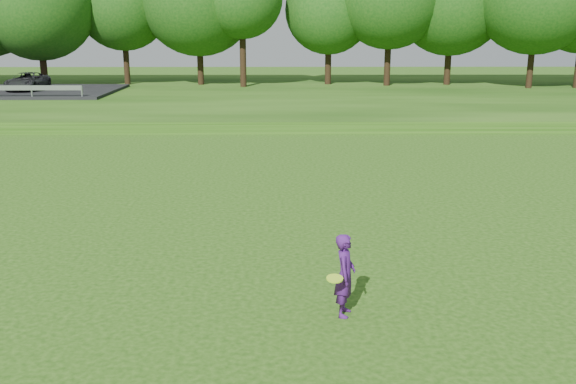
{
  "coord_description": "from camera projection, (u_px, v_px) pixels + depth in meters",
  "views": [
    {
      "loc": [
        -0.42,
        -11.94,
        5.21
      ],
      "look_at": [
        -0.27,
        2.96,
        1.3
      ],
      "focal_mm": 40.0,
      "sensor_mm": 36.0,
      "label": 1
    }
  ],
  "objects": [
    {
      "name": "ground",
      "position": [
        303.0,
        292.0,
        12.87
      ],
      "size": [
        140.0,
        140.0,
        0.0
      ],
      "primitive_type": "plane",
      "color": "#1B420C",
      "rests_on": "ground"
    },
    {
      "name": "berm",
      "position": [
        287.0,
        95.0,
        45.68
      ],
      "size": [
        130.0,
        30.0,
        0.6
      ],
      "primitive_type": "cube",
      "color": "#1B420C",
      "rests_on": "ground"
    },
    {
      "name": "walking_path",
      "position": [
        290.0,
        131.0,
        32.21
      ],
      "size": [
        130.0,
        1.6,
        0.04
      ],
      "primitive_type": "cube",
      "color": "gray",
      "rests_on": "ground"
    },
    {
      "name": "woman",
      "position": [
        345.0,
        275.0,
        11.68
      ],
      "size": [
        0.61,
        0.86,
        1.56
      ],
      "color": "#49176B",
      "rests_on": "ground"
    }
  ]
}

